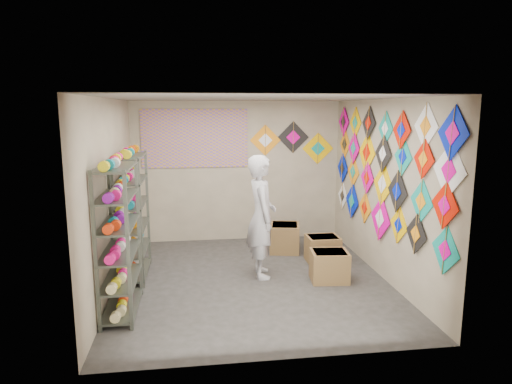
{
  "coord_description": "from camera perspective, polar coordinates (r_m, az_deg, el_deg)",
  "views": [
    {
      "loc": [
        -0.84,
        -6.5,
        2.56
      ],
      "look_at": [
        0.1,
        0.3,
        1.3
      ],
      "focal_mm": 32.0,
      "sensor_mm": 36.0,
      "label": 1
    }
  ],
  "objects": [
    {
      "name": "carton_a",
      "position": [
        7.02,
        9.15,
        -9.12
      ],
      "size": [
        0.59,
        0.51,
        0.46
      ],
      "primitive_type": "cube",
      "rotation": [
        0.0,
        0.0,
        -0.1
      ],
      "color": "brown",
      "rests_on": "ground"
    },
    {
      "name": "ground",
      "position": [
        7.04,
        -0.48,
        -10.94
      ],
      "size": [
        4.5,
        4.5,
        0.0
      ],
      "primitive_type": "plane",
      "color": "#2F2C29"
    },
    {
      "name": "string_spools",
      "position": [
        6.55,
        -15.93,
        -3.39
      ],
      "size": [
        0.12,
        2.36,
        0.12
      ],
      "color": "#F7137D",
      "rests_on": "ground"
    },
    {
      "name": "shelf_rack_front",
      "position": [
        5.95,
        -16.74,
        -5.76
      ],
      "size": [
        0.4,
        1.1,
        1.9
      ],
      "primitive_type": "cube",
      "color": "#4C5147",
      "rests_on": "ground"
    },
    {
      "name": "kite_wall_display",
      "position": [
        7.11,
        15.58,
        2.49
      ],
      "size": [
        0.06,
        4.25,
        2.09
      ],
      "color": "#0E9A8B",
      "rests_on": "room_walls"
    },
    {
      "name": "shelf_rack_back",
      "position": [
        7.19,
        -15.19,
        -2.9
      ],
      "size": [
        0.4,
        1.1,
        1.9
      ],
      "primitive_type": "cube",
      "color": "#4C5147",
      "rests_on": "ground"
    },
    {
      "name": "poster",
      "position": [
        8.75,
        -7.65,
        6.64
      ],
      "size": [
        2.0,
        0.01,
        1.1
      ],
      "primitive_type": "cube",
      "color": "#7C50AD",
      "rests_on": "room_walls"
    },
    {
      "name": "carton_c",
      "position": [
        8.33,
        3.6,
        -5.73
      ],
      "size": [
        0.63,
        0.67,
        0.5
      ],
      "primitive_type": "cube",
      "rotation": [
        0.0,
        0.0,
        -0.21
      ],
      "color": "brown",
      "rests_on": "ground"
    },
    {
      "name": "room_walls",
      "position": [
        6.62,
        -0.5,
        2.45
      ],
      "size": [
        4.5,
        4.5,
        4.5
      ],
      "color": "tan",
      "rests_on": "ground"
    },
    {
      "name": "shopkeeper",
      "position": [
        6.95,
        0.68,
        -3.08
      ],
      "size": [
        0.71,
        0.48,
        1.88
      ],
      "primitive_type": "imported",
      "rotation": [
        0.0,
        0.0,
        1.59
      ],
      "color": "beige",
      "rests_on": "ground"
    },
    {
      "name": "carton_b",
      "position": [
        7.84,
        8.33,
        -7.06
      ],
      "size": [
        0.54,
        0.44,
        0.44
      ],
      "primitive_type": "cube",
      "rotation": [
        0.0,
        0.0,
        0.0
      ],
      "color": "brown",
      "rests_on": "ground"
    },
    {
      "name": "back_wall_kites",
      "position": [
        8.97,
        4.61,
        6.24
      ],
      "size": [
        1.66,
        0.02,
        0.85
      ],
      "color": "orange",
      "rests_on": "room_walls"
    }
  ]
}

